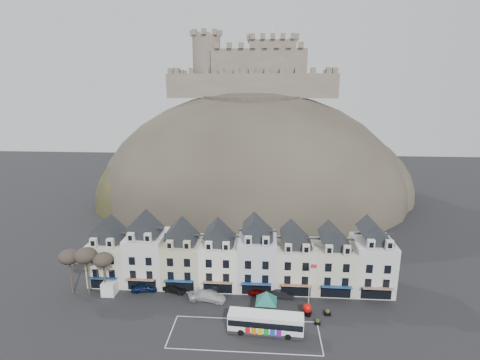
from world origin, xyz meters
name	(u,v)px	position (x,y,z in m)	size (l,w,h in m)	color
ground	(230,339)	(0.00, 0.00, 0.00)	(300.00, 300.00, 0.00)	black
coach_bay_markings	(245,335)	(2.00, 1.25, 0.00)	(22.00, 7.50, 0.01)	silver
townhouse_terrace	(239,257)	(0.15, 15.97, 5.30)	(54.40, 9.35, 11.80)	beige
castle_hill	(255,199)	(1.25, 68.95, 0.11)	(100.00, 76.00, 68.00)	#353029
castle	(255,70)	(0.51, 75.93, 40.19)	(50.20, 22.20, 22.00)	#695D50
tree_left_far	(69,257)	(-29.00, 10.50, 6.90)	(3.61, 3.61, 8.24)	#393124
tree_left_mid	(86,256)	(-26.00, 10.50, 7.24)	(3.78, 3.78, 8.64)	#393124
tree_left_near	(103,260)	(-23.00, 10.50, 6.55)	(3.43, 3.43, 7.84)	#393124
bus	(266,322)	(5.05, 1.99, 1.73)	(11.26, 3.37, 3.13)	#262628
bus_shelter	(266,297)	(5.11, 6.26, 3.31)	(6.72, 6.72, 4.27)	black
red_buoy	(307,309)	(11.65, 6.94, 0.98)	(1.65, 1.65, 1.93)	black
flagpole	(310,281)	(12.28, 9.76, 4.37)	(1.11, 0.15, 7.66)	silver
white_van	(113,284)	(-22.33, 12.00, 1.19)	(2.30, 5.23, 2.38)	white
planter_west	(327,312)	(14.89, 7.00, 0.51)	(1.06, 0.74, 1.06)	black
planter_east	(317,322)	(13.00, 4.49, 0.45)	(0.97, 0.65, 0.93)	black
car_navy	(145,287)	(-16.56, 12.00, 0.79)	(1.87, 4.65, 1.58)	#0C193D
car_black	(175,289)	(-11.13, 12.00, 0.69)	(1.47, 4.20, 1.39)	black
car_silver	(203,294)	(-5.76, 10.59, 0.72)	(2.39, 5.10, 1.44)	#B4B7BD
car_white	(210,296)	(-4.40, 9.94, 0.78)	(2.18, 5.37, 1.56)	silver
car_maroon	(259,292)	(3.89, 12.00, 0.67)	(1.58, 3.92, 1.34)	#510504
car_charcoal	(281,294)	(7.75, 11.64, 0.70)	(1.47, 4.22, 1.39)	black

